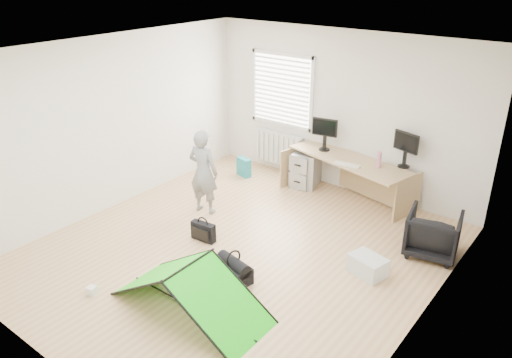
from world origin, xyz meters
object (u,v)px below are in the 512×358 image
Objects in this scene: monitor_right at (405,154)px; person at (203,172)px; storage_crate at (368,265)px; laptop_bag at (203,231)px; duffel_bag at (234,272)px; desk at (347,179)px; office_chair at (433,234)px; thermos at (379,159)px; filing_cabinet at (306,168)px; kite at (190,287)px; monitor_left at (325,139)px.

monitor_right is 0.32× the size of person.
laptop_bag reaches higher than storage_crate.
laptop_bag is 0.75× the size of duffel_bag.
desk is 4.30× the size of duffel_bag.
laptop_bag reaches higher than duffel_bag.
desk is at bearing -35.85° from office_chair.
thermos is 1.53m from office_chair.
filing_cabinet is 0.94× the size of office_chair.
office_chair is 0.36× the size of kite.
person is 1.05m from laptop_bag.
thermos is 0.13× the size of kite.
thermos is at bearing -43.85° from office_chair.
monitor_right reaches higher than filing_cabinet.
thermos is (0.53, -0.03, 0.49)m from desk.
laptop_bag is at bearing 127.02° from kite.
duffel_bag is (0.50, -3.00, -0.82)m from monitor_left.
person is at bearing -130.35° from monitor_left.
laptop_bag is at bearing 121.75° from person.
monitor_right is 4.01m from kite.
filing_cabinet reaches higher than kite.
thermos is at bearing 80.36° from kite.
person is (-1.05, -1.87, -0.25)m from monitor_left.
person reaches higher than monitor_right.
storage_crate is (0.74, -1.75, -0.72)m from thermos.
storage_crate is at bearing 53.09° from duffel_bag.
filing_cabinet reaches higher than office_chair.
monitor_left reaches higher than thermos.
monitor_right is 0.64× the size of office_chair.
laptop_bag is (-1.81, -2.65, -0.79)m from monitor_right.
kite is at bearing -79.76° from duffel_bag.
person is 0.71× the size of kite.
duffel_bag is (-0.55, -2.87, -0.74)m from thermos.
desk is at bearing 125.53° from storage_crate.
kite is at bearing -98.93° from thermos.
filing_cabinet is at bearing 138.81° from storage_crate.
office_chair is (0.89, -1.02, -0.62)m from monitor_right.
monitor_right reaches higher than storage_crate.
monitor_left reaches higher than laptop_bag.
desk is 4.85× the size of monitor_right.
monitor_left is at bearing 73.74° from laptop_bag.
person is at bearing 155.62° from duffel_bag.
filing_cabinet is 1.46× the size of monitor_right.
thermos is (-0.31, -0.24, -0.08)m from monitor_right.
office_chair is at bearing -32.94° from monitor_left.
person is 2.01m from duffel_bag.
filing_cabinet is at bearing -157.85° from monitor_right.
monitor_left is 1.72× the size of thermos.
duffel_bag is (0.81, -2.96, -0.21)m from filing_cabinet.
desk is at bearing 101.44° from duffel_bag.
storage_crate is (1.79, -1.88, -0.80)m from monitor_left.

